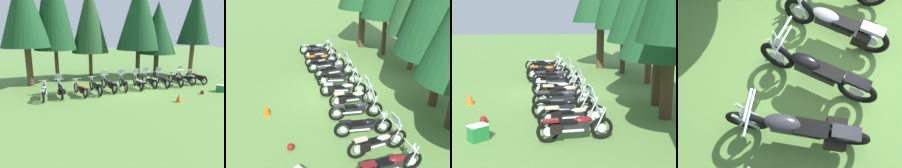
% 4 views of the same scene
% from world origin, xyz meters
% --- Properties ---
extents(ground_plane, '(80.00, 80.00, 0.00)m').
position_xyz_m(ground_plane, '(0.00, 0.00, 0.00)').
color(ground_plane, '#608C42').
extents(motorcycle_0, '(0.64, 2.37, 1.01)m').
position_xyz_m(motorcycle_0, '(-5.97, -0.41, 0.46)').
color(motorcycle_0, black).
rests_on(motorcycle_0, ground_plane).
extents(motorcycle_1, '(0.72, 2.25, 1.35)m').
position_xyz_m(motorcycle_1, '(-4.96, -0.31, 0.46)').
color(motorcycle_1, black).
rests_on(motorcycle_1, ground_plane).
extents(motorcycle_2, '(0.88, 2.12, 1.00)m').
position_xyz_m(motorcycle_2, '(-3.69, -0.44, 0.44)').
color(motorcycle_2, black).
rests_on(motorcycle_2, ground_plane).
extents(motorcycle_3, '(0.65, 2.32, 1.03)m').
position_xyz_m(motorcycle_3, '(-2.65, -0.23, 0.45)').
color(motorcycle_3, black).
rests_on(motorcycle_3, ground_plane).
extents(motorcycle_4, '(0.87, 2.37, 1.38)m').
position_xyz_m(motorcycle_4, '(-1.62, 0.04, 0.48)').
color(motorcycle_4, black).
rests_on(motorcycle_4, ground_plane).
extents(motorcycle_5, '(0.62, 2.30, 1.37)m').
position_xyz_m(motorcycle_5, '(-0.53, 0.11, 0.47)').
color(motorcycle_5, black).
rests_on(motorcycle_5, ground_plane).
extents(motorcycle_6, '(0.72, 2.26, 1.35)m').
position_xyz_m(motorcycle_6, '(0.60, 0.02, 0.44)').
color(motorcycle_6, black).
rests_on(motorcycle_6, ground_plane).
extents(motorcycle_7, '(0.68, 2.24, 1.38)m').
position_xyz_m(motorcycle_7, '(1.66, 0.26, 0.48)').
color(motorcycle_7, black).
rests_on(motorcycle_7, ground_plane).
extents(motorcycle_8, '(0.76, 2.28, 1.36)m').
position_xyz_m(motorcycle_8, '(2.66, 0.17, 0.46)').
color(motorcycle_8, black).
rests_on(motorcycle_8, ground_plane).
extents(motorcycle_9, '(0.68, 2.21, 0.99)m').
position_xyz_m(motorcycle_9, '(3.84, 0.11, 0.44)').
color(motorcycle_9, black).
rests_on(motorcycle_9, ground_plane).
extents(motorcycle_10, '(0.75, 2.21, 1.38)m').
position_xyz_m(motorcycle_10, '(4.86, 0.27, 0.47)').
color(motorcycle_10, black).
rests_on(motorcycle_10, ground_plane).
extents(motorcycle_11, '(0.79, 2.24, 0.99)m').
position_xyz_m(motorcycle_11, '(5.92, 0.25, 0.45)').
color(motorcycle_11, black).
rests_on(motorcycle_11, ground_plane).
extents(traffic_cone, '(0.32, 0.32, 0.48)m').
position_xyz_m(traffic_cone, '(1.62, -3.49, 0.24)').
color(traffic_cone, '#EA590F').
rests_on(traffic_cone, ground_plane).
extents(dropped_helmet, '(0.25, 0.25, 0.25)m').
position_xyz_m(dropped_helmet, '(4.11, -2.58, 0.12)').
color(dropped_helmet, maroon).
rests_on(dropped_helmet, ground_plane).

